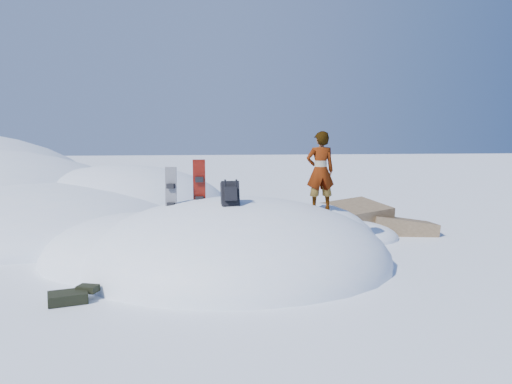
{
  "coord_description": "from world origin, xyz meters",
  "views": [
    {
      "loc": [
        -1.0,
        -10.89,
        2.89
      ],
      "look_at": [
        0.48,
        0.3,
        1.59
      ],
      "focal_mm": 35.0,
      "sensor_mm": 36.0,
      "label": 1
    }
  ],
  "objects": [
    {
      "name": "gear_pile",
      "position": [
        -3.08,
        -2.17,
        0.11
      ],
      "size": [
        0.87,
        0.68,
        0.23
      ],
      "rotation": [
        0.0,
        0.0,
        0.27
      ],
      "color": "black",
      "rests_on": "ground"
    },
    {
      "name": "person",
      "position": [
        1.97,
        0.25,
        2.06
      ],
      "size": [
        0.67,
        0.45,
        1.82
      ],
      "primitive_type": "imported",
      "rotation": [
        0.0,
        0.0,
        3.17
      ],
      "color": "slate",
      "rests_on": "snow_mound"
    },
    {
      "name": "backpack",
      "position": [
        -0.19,
        -0.69,
        1.67
      ],
      "size": [
        0.39,
        0.46,
        0.61
      ],
      "rotation": [
        0.0,
        0.0,
        0.05
      ],
      "color": "black",
      "rests_on": "snow_mound"
    },
    {
      "name": "snowboard_red",
      "position": [
        -0.8,
        0.32,
        1.62
      ],
      "size": [
        0.29,
        0.22,
        1.48
      ],
      "rotation": [
        0.0,
        0.0,
        -0.06
      ],
      "color": "#B01609",
      "rests_on": "snow_mound"
    },
    {
      "name": "ground",
      "position": [
        0.0,
        0.0,
        0.0
      ],
      "size": [
        120.0,
        120.0,
        0.0
      ],
      "primitive_type": "plane",
      "color": "white",
      "rests_on": "ground"
    },
    {
      "name": "snowboard_dark",
      "position": [
        -1.42,
        0.03,
        1.53
      ],
      "size": [
        0.26,
        0.21,
        1.38
      ],
      "rotation": [
        0.0,
        0.0,
        -0.36
      ],
      "color": "black",
      "rests_on": "snow_mound"
    },
    {
      "name": "rock_outcrop",
      "position": [
        3.72,
        3.01,
        0.01
      ],
      "size": [
        4.68,
        4.41,
        1.68
      ],
      "color": "brown",
      "rests_on": "ground"
    },
    {
      "name": "snow_mound",
      "position": [
        -0.17,
        0.24,
        0.0
      ],
      "size": [
        8.0,
        6.0,
        3.0
      ],
      "color": "white",
      "rests_on": "ground"
    }
  ]
}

